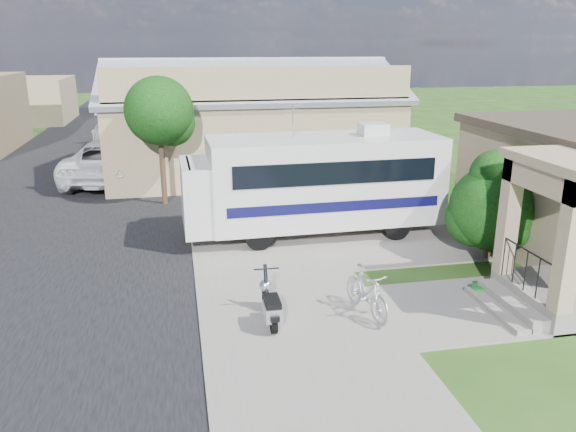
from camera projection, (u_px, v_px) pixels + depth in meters
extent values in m
plane|color=#1E3A0F|center=(331.00, 301.00, 12.79)|extent=(120.00, 120.00, 0.00)
cube|color=black|center=(64.00, 202.00, 20.77)|extent=(9.00, 80.00, 0.02)
cube|color=slate|center=(238.00, 192.00, 21.97)|extent=(4.00, 80.00, 0.06)
cube|color=slate|center=(339.00, 233.00, 17.28)|extent=(7.00, 6.00, 0.05)
cube|color=slate|center=(474.00, 308.00, 12.41)|extent=(4.00, 3.00, 0.05)
cube|color=black|center=(494.00, 188.00, 15.84)|extent=(0.04, 1.10, 1.20)
cube|color=slate|center=(552.00, 298.00, 12.37)|extent=(1.60, 2.40, 0.50)
cube|color=slate|center=(511.00, 305.00, 12.22)|extent=(0.40, 2.16, 0.32)
cube|color=slate|center=(496.00, 310.00, 12.17)|extent=(0.35, 2.16, 0.16)
cube|color=#877255|center=(509.00, 217.00, 12.75)|extent=(0.35, 0.35, 2.70)
cube|color=#877255|center=(569.00, 247.00, 10.83)|extent=(0.35, 0.35, 2.70)
cube|color=#877255|center=(543.00, 180.00, 11.46)|extent=(0.35, 2.40, 0.50)
cylinder|color=black|center=(528.00, 251.00, 11.90)|extent=(0.04, 1.70, 0.04)
cube|color=#847453|center=(249.00, 132.00, 25.39)|extent=(12.00, 8.00, 3.60)
cube|color=slate|center=(255.00, 81.00, 22.82)|extent=(12.50, 4.40, 1.78)
cube|color=slate|center=(243.00, 76.00, 26.57)|extent=(12.50, 4.40, 1.78)
cube|color=slate|center=(248.00, 62.00, 24.49)|extent=(12.50, 0.50, 0.22)
cube|color=#847453|center=(262.00, 84.00, 21.04)|extent=(11.76, 0.20, 1.30)
cube|color=#847453|center=(13.00, 100.00, 41.41)|extent=(8.00, 7.00, 3.20)
cylinder|color=black|center=(162.00, 162.00, 20.06)|extent=(0.20, 0.20, 3.15)
sphere|color=black|center=(159.00, 111.00, 19.53)|extent=(2.40, 2.40, 2.40)
sphere|color=black|center=(171.00, 123.00, 19.93)|extent=(1.68, 1.68, 1.68)
cylinder|color=black|center=(165.00, 123.00, 29.41)|extent=(0.20, 0.20, 3.29)
sphere|color=black|center=(163.00, 86.00, 28.86)|extent=(2.40, 2.40, 2.40)
sphere|color=black|center=(171.00, 95.00, 29.26)|extent=(1.68, 1.68, 1.68)
cylinder|color=black|center=(167.00, 107.00, 37.89)|extent=(0.20, 0.20, 3.01)
sphere|color=black|center=(165.00, 81.00, 37.39)|extent=(2.40, 2.40, 2.40)
sphere|color=black|center=(172.00, 87.00, 37.78)|extent=(1.68, 1.68, 1.68)
cube|color=#B9B9B4|center=(324.00, 179.00, 16.82)|extent=(6.93, 2.61, 2.55)
cube|color=#B9B9B4|center=(196.00, 196.00, 16.12)|extent=(0.84, 2.35, 1.97)
cube|color=black|center=(189.00, 178.00, 15.92)|extent=(0.10, 2.09, 0.88)
cube|color=black|center=(337.00, 173.00, 15.53)|extent=(5.85, 0.16, 0.64)
cube|color=black|center=(314.00, 156.00, 17.85)|extent=(5.85, 0.16, 0.64)
cube|color=#0B0A34|center=(336.00, 207.00, 15.81)|extent=(6.19, 0.15, 0.29)
cube|color=#0B0A34|center=(314.00, 186.00, 18.13)|extent=(6.19, 0.15, 0.29)
cube|color=#B9B9B4|center=(373.00, 129.00, 16.70)|extent=(0.80, 0.70, 0.34)
cylinder|color=#B3B3BB|center=(293.00, 121.00, 16.10)|extent=(0.04, 0.04, 0.98)
cylinder|color=black|center=(259.00, 236.00, 15.73)|extent=(0.79, 0.29, 0.79)
cylinder|color=black|center=(247.00, 214.00, 17.75)|extent=(0.79, 0.29, 0.79)
cylinder|color=black|center=(396.00, 226.00, 16.59)|extent=(0.79, 0.29, 0.79)
cylinder|color=black|center=(371.00, 206.00, 18.60)|extent=(0.79, 0.29, 0.79)
cylinder|color=black|center=(488.00, 243.00, 15.15)|extent=(0.18, 0.18, 0.89)
sphere|color=black|center=(492.00, 208.00, 14.86)|extent=(2.23, 2.23, 2.23)
sphere|color=black|center=(502.00, 188.00, 15.12)|extent=(1.78, 1.78, 1.78)
sphere|color=black|center=(475.00, 218.00, 15.10)|extent=(1.56, 1.56, 1.56)
sphere|color=black|center=(505.00, 227.00, 14.72)|extent=(1.34, 1.34, 1.34)
sphere|color=black|center=(496.00, 175.00, 14.60)|extent=(1.34, 1.34, 1.34)
cylinder|color=black|center=(274.00, 323.00, 11.20)|extent=(0.13, 0.44, 0.44)
cylinder|color=black|center=(266.00, 299.00, 12.23)|extent=(0.13, 0.44, 0.44)
cube|color=#B3B3BB|center=(270.00, 309.00, 11.65)|extent=(0.31, 0.55, 0.08)
cube|color=#B3B3BB|center=(273.00, 311.00, 11.24)|extent=(0.35, 0.55, 0.30)
cube|color=black|center=(272.00, 301.00, 11.22)|extent=(0.31, 0.60, 0.12)
cube|color=black|center=(275.00, 318.00, 11.01)|extent=(0.18, 0.20, 0.10)
cylinder|color=black|center=(266.00, 284.00, 12.05)|extent=(0.08, 0.34, 0.83)
sphere|color=#B3B3BB|center=(266.00, 285.00, 12.13)|extent=(0.28, 0.28, 0.28)
sphere|color=black|center=(265.00, 284.00, 12.21)|extent=(0.12, 0.12, 0.12)
cylinder|color=black|center=(266.00, 269.00, 11.86)|extent=(0.55, 0.04, 0.04)
cube|color=black|center=(266.00, 294.00, 12.20)|extent=(0.14, 0.28, 0.06)
imported|color=#B3B3BB|center=(367.00, 294.00, 11.89)|extent=(0.83, 1.80, 1.04)
imported|color=silver|center=(114.00, 159.00, 23.87)|extent=(4.09, 6.87, 1.79)
imported|color=silver|center=(118.00, 136.00, 29.66)|extent=(3.44, 6.82, 1.90)
cylinder|color=#14651F|center=(480.00, 291.00, 13.09)|extent=(0.41, 0.41, 0.18)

